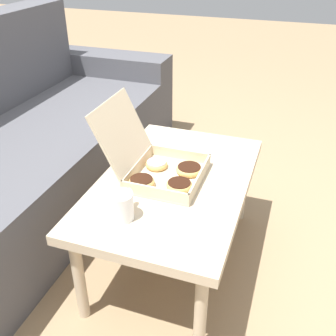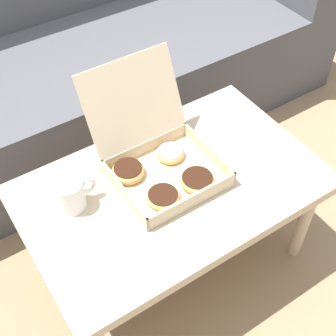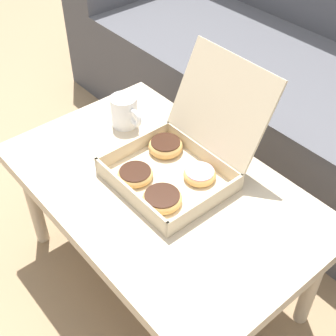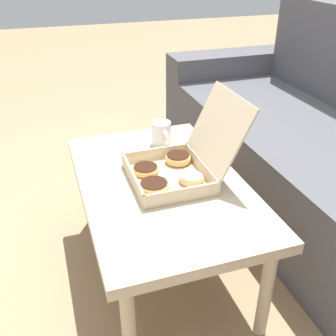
{
  "view_description": "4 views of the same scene",
  "coord_description": "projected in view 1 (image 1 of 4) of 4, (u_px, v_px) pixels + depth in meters",
  "views": [
    {
      "loc": [
        -1.28,
        -0.51,
        1.3
      ],
      "look_at": [
        0.0,
        -0.06,
        0.48
      ],
      "focal_mm": 42.0,
      "sensor_mm": 36.0,
      "label": 1
    },
    {
      "loc": [
        -0.53,
        -0.87,
        1.55
      ],
      "look_at": [
        0.0,
        -0.06,
        0.48
      ],
      "focal_mm": 50.0,
      "sensor_mm": 36.0,
      "label": 2
    },
    {
      "loc": [
        0.74,
        -0.69,
        1.36
      ],
      "look_at": [
        0.0,
        -0.06,
        0.48
      ],
      "focal_mm": 50.0,
      "sensor_mm": 36.0,
      "label": 3
    },
    {
      "loc": [
        1.19,
        -0.46,
        1.19
      ],
      "look_at": [
        0.0,
        -0.06,
        0.48
      ],
      "focal_mm": 42.0,
      "sensor_mm": 36.0,
      "label": 4
    }
  ],
  "objects": [
    {
      "name": "ground_plane",
      "position": [
        156.0,
        254.0,
        1.85
      ],
      "size": [
        12.0,
        12.0,
        0.0
      ],
      "primitive_type": "plane",
      "color": "#937756"
    },
    {
      "name": "coffee_mug",
      "position": [
        122.0,
        206.0,
        1.36
      ],
      "size": [
        0.13,
        0.09,
        0.1
      ],
      "color": "white",
      "rests_on": "coffee_table"
    },
    {
      "name": "coffee_table",
      "position": [
        174.0,
        189.0,
        1.62
      ],
      "size": [
        0.94,
        0.59,
        0.43
      ],
      "color": "#C6B293",
      "rests_on": "ground_plane"
    },
    {
      "name": "pastry_box",
      "position": [
        158.0,
        167.0,
        1.59
      ],
      "size": [
        0.32,
        0.4,
        0.31
      ],
      "color": "beige",
      "rests_on": "coffee_table"
    }
  ]
}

